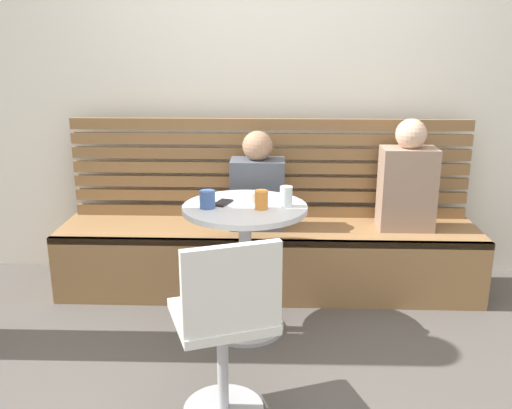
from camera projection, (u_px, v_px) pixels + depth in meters
The scene contains 13 objects.
ground at pixel (264, 400), 2.59m from camera, with size 8.00×8.00×0.00m, color #514C47.
back_wall at pixel (270, 64), 3.75m from camera, with size 5.20×0.10×2.90m, color white.
booth_bench at pixel (268, 259), 3.67m from camera, with size 2.70×0.52×0.44m.
booth_backrest at pixel (269, 168), 3.75m from camera, with size 2.65×0.04×0.67m.
cafe_table at pixel (245, 244), 3.09m from camera, with size 0.68×0.68×0.74m.
white_chair at pixel (226, 324), 2.33m from camera, with size 0.51×0.51×0.85m.
person_adult at pixel (407, 181), 3.52m from camera, with size 0.34×0.22×0.70m.
person_child_left at pixel (258, 186), 3.55m from camera, with size 0.34×0.22×0.62m.
cup_tumbler_orange at pixel (261, 200), 2.95m from camera, with size 0.07×0.07×0.10m, color orange.
cup_mug_blue at pixel (207, 199), 2.97m from camera, with size 0.08×0.08×0.10m, color #3D5B9E.
cup_water_clear at pixel (286, 196), 3.00m from camera, with size 0.07×0.07×0.11m, color white.
cup_espresso_small at pixel (253, 197), 3.09m from camera, with size 0.06×0.06×0.06m, color silver.
phone_on_table at pixel (223, 203), 3.07m from camera, with size 0.07×0.14×0.01m, color black.
Camera 1 is at (0.04, -2.23, 1.59)m, focal length 39.33 mm.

